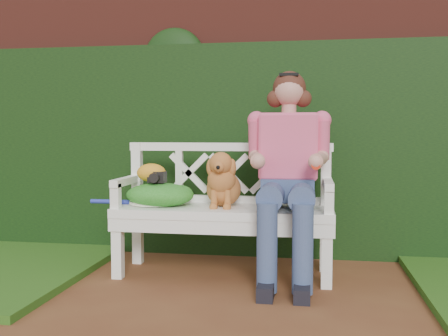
# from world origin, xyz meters

# --- Properties ---
(ground) EXTENTS (60.00, 60.00, 0.00)m
(ground) POSITION_xyz_m (0.00, 0.00, 0.00)
(ground) COLOR #592E19
(brick_wall) EXTENTS (10.00, 0.30, 2.20)m
(brick_wall) POSITION_xyz_m (0.00, 1.90, 1.10)
(brick_wall) COLOR maroon
(brick_wall) RESTS_ON ground
(ivy_hedge) EXTENTS (10.00, 0.18, 1.70)m
(ivy_hedge) POSITION_xyz_m (0.00, 1.68, 0.85)
(ivy_hedge) COLOR #18360E
(ivy_hedge) RESTS_ON ground
(garden_bench) EXTENTS (1.64, 0.78, 0.48)m
(garden_bench) POSITION_xyz_m (-0.17, 1.04, 0.24)
(garden_bench) COLOR white
(garden_bench) RESTS_ON ground
(seated_woman) EXTENTS (0.82, 0.94, 1.39)m
(seated_woman) POSITION_xyz_m (0.28, 1.02, 0.70)
(seated_woman) COLOR red
(seated_woman) RESTS_ON ground
(dog) EXTENTS (0.35, 0.41, 0.39)m
(dog) POSITION_xyz_m (-0.17, 1.04, 0.67)
(dog) COLOR #B66530
(dog) RESTS_ON garden_bench
(tennis_racket) EXTENTS (0.72, 0.36, 0.03)m
(tennis_racket) POSITION_xyz_m (-0.70, 1.04, 0.50)
(tennis_racket) COLOR silver
(tennis_racket) RESTS_ON garden_bench
(green_bag) EXTENTS (0.58, 0.51, 0.16)m
(green_bag) POSITION_xyz_m (-0.62, 1.02, 0.56)
(green_bag) COLOR #2C6724
(green_bag) RESTS_ON garden_bench
(camera_item) EXTENTS (0.12, 0.09, 0.08)m
(camera_item) POSITION_xyz_m (-0.64, 1.00, 0.68)
(camera_item) COLOR black
(camera_item) RESTS_ON green_bag
(baseball_glove) EXTENTS (0.24, 0.20, 0.13)m
(baseball_glove) POSITION_xyz_m (-0.69, 1.03, 0.71)
(baseball_glove) COLOR orange
(baseball_glove) RESTS_ON green_bag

